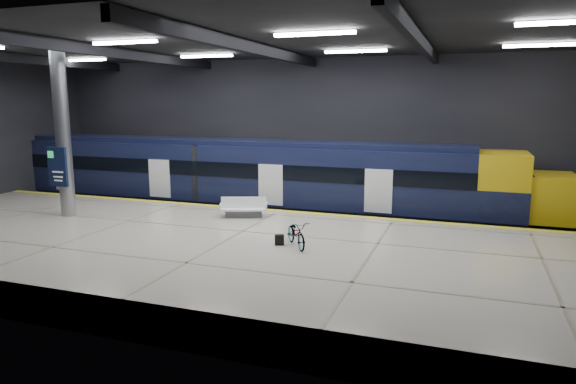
% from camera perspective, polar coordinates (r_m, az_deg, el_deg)
% --- Properties ---
extents(ground, '(30.00, 30.00, 0.00)m').
position_cam_1_polar(ground, '(20.23, -3.85, -6.70)').
color(ground, black).
rests_on(ground, ground).
extents(room_shell, '(30.10, 16.10, 8.05)m').
position_cam_1_polar(room_shell, '(19.38, -4.05, 9.72)').
color(room_shell, black).
rests_on(room_shell, ground).
extents(platform, '(30.00, 11.00, 1.10)m').
position_cam_1_polar(platform, '(17.91, -7.06, -7.16)').
color(platform, beige).
rests_on(platform, ground).
extents(safety_strip, '(30.00, 0.40, 0.01)m').
position_cam_1_polar(safety_strip, '(22.43, -1.10, -2.09)').
color(safety_strip, yellow).
rests_on(safety_strip, platform).
extents(rails, '(30.00, 1.52, 0.16)m').
position_cam_1_polar(rails, '(25.18, 1.12, -3.13)').
color(rails, gray).
rests_on(rails, ground).
extents(train, '(29.40, 2.84, 3.79)m').
position_cam_1_polar(train, '(25.53, -3.30, 1.56)').
color(train, black).
rests_on(train, ground).
extents(bench, '(2.07, 1.39, 0.84)m').
position_cam_1_polar(bench, '(21.27, -4.94, -2.00)').
color(bench, '#595B60').
rests_on(bench, platform).
extents(bicycle, '(1.48, 1.71, 0.89)m').
position_cam_1_polar(bicycle, '(16.89, 0.95, -4.63)').
color(bicycle, '#99999E').
rests_on(bicycle, platform).
extents(pannier_bag, '(0.35, 0.29, 0.35)m').
position_cam_1_polar(pannier_bag, '(17.16, -0.96, -5.33)').
color(pannier_bag, black).
rests_on(pannier_bag, platform).
extents(info_column, '(0.90, 0.78, 6.90)m').
position_cam_1_polar(info_column, '(23.01, -23.78, 5.81)').
color(info_column, '#9EA0A5').
rests_on(info_column, platform).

